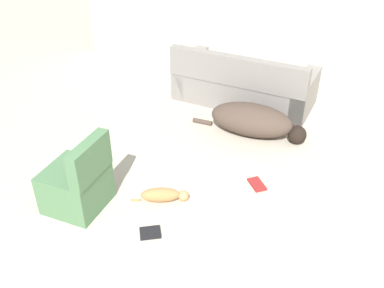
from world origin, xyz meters
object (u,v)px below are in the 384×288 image
Objects in this scene: dog at (254,120)px; book_black at (150,233)px; side_chair at (78,183)px; cat at (163,195)px; couch at (243,85)px; book_red at (257,184)px.

dog is 2.16m from book_black.
book_black is 0.88m from side_chair.
cat is at bearing 117.44° from side_chair.
couch is 1.99m from book_red.
couch is 1.31× the size of dog.
book_black is at bearing -118.38° from book_red.
book_black is (-0.20, -2.15, -0.19)m from dog.
book_red is at bearing -72.08° from dog.
dog reaches higher than book_black.
book_red is (0.77, 0.70, -0.06)m from cat.
couch is at bearing 95.18° from book_black.
dog is (0.46, -0.78, -0.07)m from couch.
dog is at bearing 48.81° from cat.
dog is at bearing 113.94° from book_red.
couch reaches higher than book_red.
dog is 1.88× the size of side_chair.
cat is 0.69× the size of side_chair.
couch reaches higher than book_black.
book_red is at bearing 61.62° from book_black.
dog reaches higher than cat.
couch is at bearing 63.09° from cat.
dog is at bearing 148.43° from side_chair.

